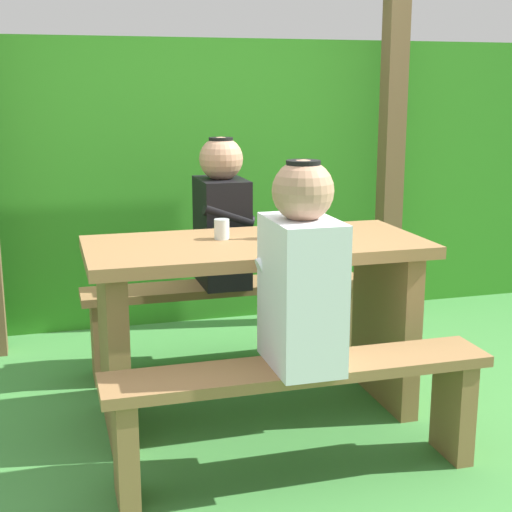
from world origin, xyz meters
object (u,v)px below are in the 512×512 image
at_px(person_black_coat, 222,217).
at_px(bottle_left, 315,223).
at_px(bench_far, 225,307).
at_px(person_white_shirt, 301,273).
at_px(picnic_table, 256,299).
at_px(drinking_glass, 222,229).
at_px(bottle_right, 287,218).
at_px(bench_near, 300,397).

xyz_separation_m(person_black_coat, bottle_left, (0.23, -0.67, 0.08)).
bearing_deg(bottle_left, bench_far, 108.13).
bearing_deg(person_white_shirt, picnic_table, 89.83).
bearing_deg(picnic_table, person_black_coat, 91.07).
height_order(drinking_glass, bottle_left, bottle_left).
relative_size(picnic_table, drinking_glass, 16.57).
distance_m(person_white_shirt, bottle_right, 0.61).
relative_size(bench_far, person_white_shirt, 1.95).
distance_m(picnic_table, bench_far, 0.61).
relative_size(picnic_table, bench_near, 1.00).
height_order(picnic_table, bottle_right, bottle_right).
bearing_deg(picnic_table, bench_far, 90.00).
bearing_deg(person_black_coat, bench_far, 17.39).
bearing_deg(picnic_table, bottle_left, -24.99).
distance_m(person_black_coat, drinking_glass, 0.50).
distance_m(person_black_coat, bottle_right, 0.57).
relative_size(person_black_coat, bottle_left, 3.33).
height_order(bench_far, bottle_left, bottle_left).
bearing_deg(bench_near, bench_far, 90.00).
height_order(person_black_coat, drinking_glass, person_black_coat).
bearing_deg(person_white_shirt, person_black_coat, 90.45).
xyz_separation_m(bench_far, bottle_left, (0.22, -0.67, 0.54)).
bearing_deg(bottle_right, person_black_coat, 105.59).
bearing_deg(bottle_left, picnic_table, 155.01).
distance_m(bench_near, drinking_glass, 0.83).
distance_m(bench_far, bottle_right, 0.78).
distance_m(picnic_table, bottle_left, 0.41).
xyz_separation_m(person_black_coat, drinking_glass, (-0.12, -0.49, 0.04)).
distance_m(picnic_table, drinking_glass, 0.33).
xyz_separation_m(picnic_table, person_white_shirt, (-0.00, -0.57, 0.25)).
bearing_deg(bench_far, person_white_shirt, -90.08).
relative_size(picnic_table, bottle_left, 6.47).
height_order(picnic_table, person_white_shirt, person_white_shirt).
relative_size(person_white_shirt, drinking_glass, 8.52).
xyz_separation_m(picnic_table, bench_far, (0.00, 0.57, -0.20)).
distance_m(picnic_table, bench_near, 0.61).
xyz_separation_m(picnic_table, drinking_glass, (-0.13, 0.08, 0.29)).
bearing_deg(person_white_shirt, bottle_right, 76.37).
height_order(bench_far, person_white_shirt, person_white_shirt).
bearing_deg(bench_far, drinking_glass, -104.43).
height_order(person_black_coat, bottle_left, person_black_coat).
relative_size(bench_far, bottle_right, 6.08).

